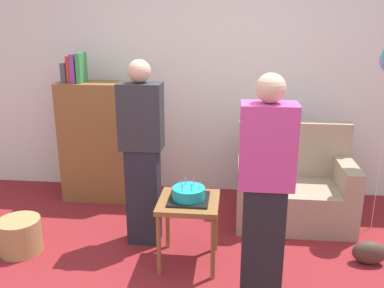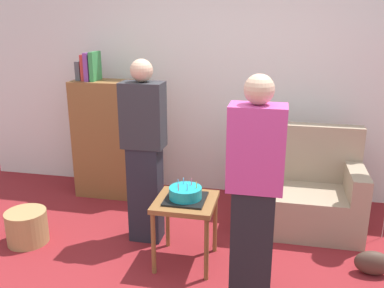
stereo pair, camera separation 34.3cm
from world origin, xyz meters
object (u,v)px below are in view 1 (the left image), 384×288
person_blowing_candles (142,154)px  handbag (370,253)px  birthday_cake (189,194)px  side_table (189,209)px  couch (293,188)px  wicker_basket (20,236)px  bookshelf (99,140)px  person_holding_cake (265,193)px

person_blowing_candles → handbag: 2.06m
birthday_cake → side_table: bearing=142.5°
handbag → couch: bearing=126.3°
side_table → birthday_cake: 0.13m
couch → side_table: (-0.94, -0.87, 0.14)m
side_table → wicker_basket: 1.50m
side_table → birthday_cake: birthday_cake is taller
couch → handbag: bearing=-53.7°
bookshelf → person_blowing_candles: person_blowing_candles is taller
birthday_cake → person_blowing_candles: (-0.44, 0.31, 0.22)m
wicker_basket → bookshelf: bearing=73.8°
side_table → person_holding_cake: person_holding_cake is taller
bookshelf → person_holding_cake: (1.68, -1.62, 0.16)m
side_table → handbag: side_table is taller
birthday_cake → couch: bearing=42.7°
birthday_cake → person_holding_cake: (0.56, -0.42, 0.22)m
side_table → birthday_cake: bearing=-37.5°
couch → handbag: (0.54, -0.74, -0.24)m
bookshelf → birthday_cake: 1.64m
bookshelf → person_holding_cake: 2.34m
person_holding_cake → handbag: person_holding_cake is taller
bookshelf → person_blowing_candles: bearing=-52.3°
wicker_basket → person_holding_cake: bearing=-12.0°
couch → person_blowing_candles: (-1.38, -0.56, 0.49)m
person_blowing_candles → person_holding_cake: same height
side_table → birthday_cake: (0.00, -0.00, 0.13)m
couch → person_holding_cake: (-0.38, -1.29, 0.49)m
person_blowing_candles → wicker_basket: (-1.03, -0.30, -0.68)m
wicker_basket → birthday_cake: bearing=-0.3°
person_blowing_candles → couch: bearing=24.8°
couch → handbag: couch is taller
person_holding_cake → wicker_basket: size_ratio=4.53×
couch → birthday_cake: couch is taller
couch → birthday_cake: bearing=-137.3°
wicker_basket → person_blowing_candles: bearing=16.2°
birthday_cake → person_blowing_candles: 0.58m
birthday_cake → person_blowing_candles: person_blowing_candles is taller
couch → wicker_basket: couch is taller
side_table → person_holding_cake: size_ratio=0.34×
person_holding_cake → birthday_cake: bearing=-22.3°
bookshelf → person_holding_cake: person_holding_cake is taller
wicker_basket → handbag: 2.95m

